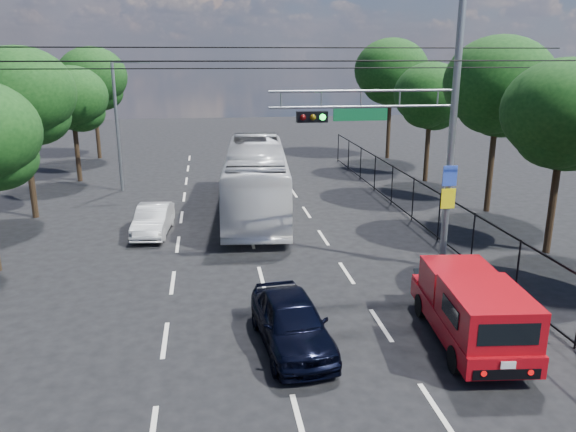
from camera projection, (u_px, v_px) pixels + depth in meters
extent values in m
plane|color=black|center=(300.00, 423.00, 11.65)|extent=(120.00, 120.00, 0.00)
cube|color=beige|center=(165.00, 340.00, 15.04)|extent=(0.12, 2.00, 0.01)
cube|color=beige|center=(173.00, 282.00, 18.85)|extent=(0.12, 2.00, 0.01)
cube|color=beige|center=(178.00, 244.00, 22.65)|extent=(0.12, 2.00, 0.01)
cube|color=beige|center=(181.00, 217.00, 26.46)|extent=(0.12, 2.00, 0.01)
cube|color=beige|center=(184.00, 197.00, 30.26)|extent=(0.12, 2.00, 0.01)
cube|color=beige|center=(186.00, 181.00, 34.07)|extent=(0.12, 2.00, 0.01)
cube|color=beige|center=(188.00, 168.00, 37.87)|extent=(0.12, 2.00, 0.01)
cube|color=beige|center=(189.00, 158.00, 41.68)|extent=(0.12, 2.00, 0.01)
cube|color=beige|center=(300.00, 422.00, 11.65)|extent=(0.12, 2.00, 0.01)
cube|color=beige|center=(276.00, 332.00, 15.46)|extent=(0.12, 2.00, 0.01)
cube|color=beige|center=(261.00, 277.00, 19.26)|extent=(0.12, 2.00, 0.01)
cube|color=beige|center=(252.00, 241.00, 23.07)|extent=(0.12, 2.00, 0.01)
cube|color=beige|center=(245.00, 215.00, 26.87)|extent=(0.12, 2.00, 0.01)
cube|color=beige|center=(240.00, 195.00, 30.68)|extent=(0.12, 2.00, 0.01)
cube|color=beige|center=(236.00, 179.00, 34.48)|extent=(0.12, 2.00, 0.01)
cube|color=beige|center=(233.00, 167.00, 38.29)|extent=(0.12, 2.00, 0.01)
cube|color=beige|center=(230.00, 157.00, 42.09)|extent=(0.12, 2.00, 0.01)
cube|color=beige|center=(437.00, 410.00, 12.07)|extent=(0.12, 2.00, 0.01)
cube|color=beige|center=(381.00, 325.00, 15.87)|extent=(0.12, 2.00, 0.01)
cube|color=beige|center=(347.00, 273.00, 19.68)|extent=(0.12, 2.00, 0.01)
cube|color=beige|center=(323.00, 238.00, 23.48)|extent=(0.12, 2.00, 0.01)
cube|color=beige|center=(307.00, 212.00, 27.29)|extent=(0.12, 2.00, 0.01)
cube|color=beige|center=(294.00, 193.00, 31.09)|extent=(0.12, 2.00, 0.01)
cube|color=beige|center=(284.00, 178.00, 34.90)|extent=(0.12, 2.00, 0.01)
cube|color=beige|center=(276.00, 166.00, 38.70)|extent=(0.12, 2.00, 0.01)
cube|color=beige|center=(270.00, 156.00, 42.51)|extent=(0.12, 2.00, 0.01)
cylinder|color=slate|center=(452.00, 136.00, 18.86)|extent=(0.24, 0.24, 9.50)
cylinder|color=slate|center=(364.00, 91.00, 18.01)|extent=(6.20, 0.08, 0.08)
cylinder|color=slate|center=(364.00, 107.00, 18.15)|extent=(6.20, 0.08, 0.08)
cube|color=black|center=(312.00, 117.00, 18.00)|extent=(1.00, 0.28, 0.35)
sphere|color=#3F0505|center=(303.00, 117.00, 17.81)|extent=(0.20, 0.20, 0.20)
sphere|color=#4C3805|center=(313.00, 117.00, 17.86)|extent=(0.20, 0.20, 0.20)
sphere|color=#0CE533|center=(323.00, 117.00, 17.90)|extent=(0.20, 0.20, 0.20)
cube|color=#0C542B|center=(360.00, 115.00, 18.21)|extent=(1.80, 0.05, 0.40)
cube|color=blue|center=(450.00, 176.00, 19.09)|extent=(0.50, 0.04, 0.70)
cube|color=#FEE80D|center=(448.00, 199.00, 19.31)|extent=(0.50, 0.04, 0.70)
cylinder|color=slate|center=(438.00, 98.00, 18.43)|extent=(0.05, 0.05, 0.50)
cylinder|color=slate|center=(400.00, 98.00, 18.25)|extent=(0.05, 0.05, 0.50)
cylinder|color=slate|center=(361.00, 99.00, 18.07)|extent=(0.05, 0.05, 0.50)
cylinder|color=slate|center=(321.00, 99.00, 17.89)|extent=(0.05, 0.05, 0.50)
cylinder|color=slate|center=(281.00, 100.00, 17.71)|extent=(0.05, 0.05, 0.50)
cylinder|color=slate|center=(117.00, 128.00, 30.72)|extent=(0.18, 0.18, 7.00)
cylinder|color=slate|center=(127.00, 62.00, 29.86)|extent=(1.60, 0.09, 0.09)
cube|color=slate|center=(145.00, 62.00, 29.99)|extent=(0.60, 0.22, 0.15)
cylinder|color=black|center=(265.00, 61.00, 15.38)|extent=(22.00, 0.04, 0.04)
cylinder|color=black|center=(254.00, 48.00, 18.60)|extent=(22.00, 0.04, 0.04)
cylinder|color=black|center=(251.00, 68.00, 20.22)|extent=(22.00, 0.04, 0.04)
cube|color=black|center=(431.00, 189.00, 23.58)|extent=(0.04, 34.00, 0.06)
cube|color=black|center=(428.00, 230.00, 24.08)|extent=(0.04, 34.00, 0.06)
cylinder|color=black|center=(517.00, 271.00, 17.19)|extent=(0.06, 0.06, 2.00)
cylinder|color=black|center=(473.00, 240.00, 20.04)|extent=(0.06, 0.06, 2.00)
cylinder|color=black|center=(439.00, 217.00, 22.90)|extent=(0.06, 0.06, 2.00)
cylinder|color=black|center=(413.00, 199.00, 25.75)|extent=(0.06, 0.06, 2.00)
cylinder|color=black|center=(392.00, 185.00, 28.60)|extent=(0.06, 0.06, 2.00)
cylinder|color=black|center=(375.00, 173.00, 31.46)|extent=(0.06, 0.06, 2.00)
cylinder|color=black|center=(361.00, 163.00, 34.31)|extent=(0.06, 0.06, 2.00)
cylinder|color=black|center=(349.00, 155.00, 37.16)|extent=(0.06, 0.06, 2.00)
cylinder|color=black|center=(338.00, 148.00, 40.02)|extent=(0.06, 0.06, 2.00)
cylinder|color=black|center=(553.00, 200.00, 21.19)|extent=(0.28, 0.28, 4.20)
ellipsoid|color=black|center=(565.00, 111.00, 20.28)|extent=(4.50, 4.50, 3.83)
ellipsoid|color=black|center=(566.00, 139.00, 20.91)|extent=(3.00, 3.00, 2.40)
ellipsoid|color=black|center=(556.00, 137.00, 20.29)|extent=(2.85, 2.85, 2.28)
cylinder|color=black|center=(491.00, 163.00, 26.90)|extent=(0.28, 0.28, 4.76)
ellipsoid|color=black|center=(499.00, 83.00, 25.87)|extent=(5.10, 5.10, 4.33)
ellipsoid|color=black|center=(501.00, 108.00, 26.54)|extent=(3.40, 3.40, 2.72)
ellipsoid|color=black|center=(492.00, 106.00, 25.91)|extent=(3.23, 3.23, 2.58)
cylinder|color=black|center=(427.00, 148.00, 33.61)|extent=(0.28, 0.28, 4.03)
ellipsoid|color=black|center=(431.00, 94.00, 32.73)|extent=(4.32, 4.32, 3.67)
ellipsoid|color=black|center=(434.00, 111.00, 33.35)|extent=(2.88, 2.88, 2.30)
ellipsoid|color=black|center=(425.00, 109.00, 32.73)|extent=(2.74, 2.74, 2.19)
cylinder|color=black|center=(389.00, 125.00, 41.12)|extent=(0.28, 0.28, 4.93)
ellipsoid|color=black|center=(391.00, 70.00, 40.05)|extent=(5.28, 5.28, 4.49)
ellipsoid|color=black|center=(395.00, 88.00, 40.73)|extent=(3.52, 3.52, 2.82)
ellipsoid|color=black|center=(387.00, 85.00, 40.10)|extent=(3.34, 3.34, 2.68)
cylinder|color=black|center=(30.00, 171.00, 25.85)|extent=(0.28, 0.28, 4.48)
ellipsoid|color=black|center=(20.00, 93.00, 24.88)|extent=(4.80, 4.80, 4.08)
ellipsoid|color=black|center=(35.00, 117.00, 25.53)|extent=(3.20, 3.20, 2.56)
ellipsoid|color=black|center=(13.00, 115.00, 24.91)|extent=(3.04, 3.04, 2.43)
cylinder|color=black|center=(77.00, 149.00, 33.60)|extent=(0.28, 0.28, 3.92)
ellipsoid|color=black|center=(71.00, 96.00, 32.75)|extent=(4.20, 4.20, 3.57)
ellipsoid|color=black|center=(81.00, 113.00, 33.36)|extent=(2.80, 2.80, 2.24)
ellipsoid|color=black|center=(66.00, 111.00, 32.74)|extent=(2.66, 2.66, 2.13)
cylinder|color=black|center=(97.00, 127.00, 41.09)|extent=(0.28, 0.28, 4.59)
ellipsoid|color=black|center=(92.00, 76.00, 40.09)|extent=(4.92, 4.92, 4.18)
ellipsoid|color=black|center=(100.00, 92.00, 40.75)|extent=(3.28, 3.28, 2.62)
ellipsoid|color=black|center=(88.00, 91.00, 40.12)|extent=(3.12, 3.12, 2.49)
cylinder|color=black|center=(422.00, 306.00, 16.31)|extent=(0.32, 0.70, 0.68)
cylinder|color=black|center=(478.00, 305.00, 16.38)|extent=(0.32, 0.70, 0.68)
cylinder|color=black|center=(456.00, 360.00, 13.42)|extent=(0.32, 0.70, 0.68)
cylinder|color=black|center=(524.00, 358.00, 13.49)|extent=(0.32, 0.70, 0.68)
cube|color=maroon|center=(469.00, 320.00, 14.83)|extent=(2.32, 5.01, 0.54)
cube|color=maroon|center=(443.00, 285.00, 16.90)|extent=(1.84, 0.71, 0.53)
cube|color=black|center=(441.00, 275.00, 17.09)|extent=(1.68, 0.55, 0.30)
cube|color=maroon|center=(457.00, 279.00, 15.70)|extent=(1.89, 1.67, 0.92)
cube|color=black|center=(466.00, 288.00, 14.99)|extent=(1.50, 0.20, 0.53)
cube|color=maroon|center=(487.00, 311.00, 13.59)|extent=(2.04, 2.64, 1.02)
cube|color=black|center=(524.00, 310.00, 13.62)|extent=(0.16, 1.16, 0.44)
cube|color=black|center=(450.00, 311.00, 13.54)|extent=(0.16, 1.16, 0.44)
cube|color=black|center=(509.00, 334.00, 12.41)|extent=(1.40, 0.19, 0.53)
cube|color=black|center=(506.00, 374.00, 12.55)|extent=(1.55, 0.23, 0.25)
cube|color=silver|center=(508.00, 365.00, 12.45)|extent=(0.34, 0.06, 0.17)
imported|color=black|center=(292.00, 322.00, 14.54)|extent=(2.05, 4.28, 1.41)
imported|color=silver|center=(256.00, 179.00, 26.82)|extent=(3.80, 12.02, 3.29)
imported|color=silver|center=(153.00, 220.00, 23.85)|extent=(1.63, 3.84, 1.23)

